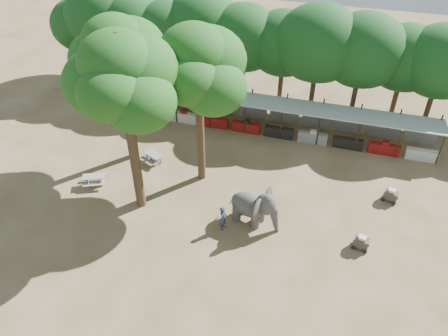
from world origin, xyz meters
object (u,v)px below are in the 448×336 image
(yard_tree_left, at_px, (118,56))
(cart_front, at_px, (361,242))
(yard_tree_center, at_px, (122,80))
(yard_tree_back, at_px, (197,68))
(elephant, at_px, (255,206))
(picnic_table_near, at_px, (94,179))
(cart_back, at_px, (391,195))
(handler, at_px, (223,218))
(picnic_table_far, at_px, (153,157))

(yard_tree_left, xyz_separation_m, cart_front, (17.67, -5.02, -7.72))
(yard_tree_left, height_order, yard_tree_center, yard_tree_center)
(yard_tree_center, xyz_separation_m, yard_tree_back, (3.00, 4.00, -0.67))
(elephant, xyz_separation_m, cart_front, (6.75, -0.36, -0.86))
(yard_tree_center, relative_size, picnic_table_near, 6.10)
(picnic_table_near, relative_size, cart_back, 1.73)
(yard_tree_center, height_order, yard_tree_back, yard_tree_center)
(yard_tree_center, bearing_deg, elephant, 2.47)
(handler, relative_size, picnic_table_near, 0.90)
(handler, distance_m, picnic_table_far, 8.94)
(yard_tree_back, distance_m, cart_front, 14.74)
(yard_tree_left, xyz_separation_m, yard_tree_back, (6.00, -1.00, 0.34))
(elephant, distance_m, picnic_table_far, 9.91)
(yard_tree_left, xyz_separation_m, picnic_table_near, (-0.99, -4.24, -7.70))
(elephant, distance_m, cart_front, 6.82)
(yard_tree_back, xyz_separation_m, picnic_table_far, (-4.03, 0.51, -8.05))
(yard_tree_left, bearing_deg, picnic_table_far, -13.90)
(cart_back, bearing_deg, yard_tree_center, -148.06)
(picnic_table_near, height_order, cart_front, cart_front)
(yard_tree_left, distance_m, cart_front, 19.93)
(cart_front, bearing_deg, yard_tree_back, 171.02)
(elephant, bearing_deg, handler, -132.74)
(yard_tree_left, relative_size, picnic_table_far, 5.75)
(yard_tree_center, distance_m, cart_front, 17.07)
(yard_tree_left, relative_size, cart_back, 9.64)
(yard_tree_center, relative_size, cart_front, 11.03)
(elephant, distance_m, cart_back, 9.75)
(yard_tree_back, bearing_deg, picnic_table_near, -155.17)
(handler, xyz_separation_m, cart_front, (8.52, 0.78, -0.41))
(yard_tree_back, distance_m, cart_back, 15.69)
(yard_tree_center, bearing_deg, handler, -7.40)
(elephant, bearing_deg, picnic_table_near, -167.63)
(elephant, relative_size, picnic_table_near, 1.83)
(picnic_table_far, bearing_deg, elephant, -1.40)
(elephant, height_order, cart_back, elephant)
(cart_back, bearing_deg, cart_front, -94.19)
(yard_tree_left, relative_size, elephant, 3.06)
(picnic_table_near, distance_m, cart_front, 18.68)
(elephant, xyz_separation_m, picnic_table_near, (-11.91, 0.42, -0.84))
(yard_tree_center, height_order, cart_front, yard_tree_center)
(yard_tree_back, xyz_separation_m, cart_front, (11.67, -4.02, -8.06))
(cart_front, bearing_deg, picnic_table_near, -172.37)
(handler, bearing_deg, yard_tree_center, 87.49)
(yard_tree_center, relative_size, handler, 6.81)
(picnic_table_far, xyz_separation_m, cart_front, (15.70, -4.54, -0.01))
(yard_tree_center, height_order, elephant, yard_tree_center)
(yard_tree_center, distance_m, picnic_table_far, 9.87)
(handler, bearing_deg, picnic_table_far, 58.40)
(elephant, bearing_deg, yard_tree_back, 157.74)
(yard_tree_left, distance_m, cart_back, 20.89)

